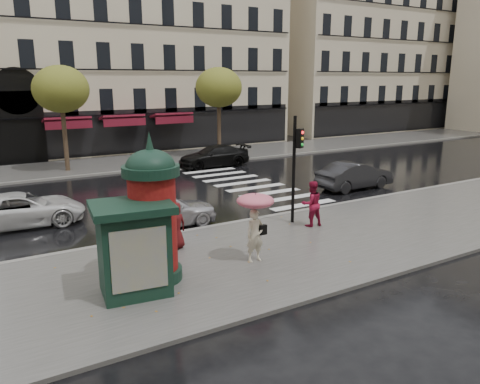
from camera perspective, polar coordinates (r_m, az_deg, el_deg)
ground at (r=16.01m, az=-0.33°, el=-7.73°), size 160.00×160.00×0.00m
near_sidewalk at (r=15.59m, az=0.61°, el=-8.10°), size 90.00×7.00×0.12m
far_sidewalk at (r=33.24m, az=-17.18°, el=3.06°), size 90.00×6.00×0.12m
near_kerb at (r=18.48m, az=-5.06°, el=-4.57°), size 90.00×0.25×0.14m
far_kerb at (r=30.38m, az=-15.81°, el=2.22°), size 90.00×0.25×0.14m
zebra_crossing at (r=26.86m, az=0.34°, el=1.14°), size 3.60×11.75×0.01m
bldg_far_corner at (r=45.27m, az=-13.99°, el=20.26°), size 26.00×14.00×22.90m
bldg_far_right at (r=59.93m, az=14.05°, el=18.55°), size 24.00×14.00×22.90m
tree_far_left at (r=31.35m, az=-21.01°, el=11.58°), size 3.40×3.40×6.64m
tree_far_right at (r=35.01m, az=-2.61°, el=12.58°), size 3.40×3.40×6.64m
woman_umbrella at (r=14.75m, az=1.88°, el=-2.94°), size 1.19×1.19×2.28m
woman_red at (r=18.67m, az=8.71°, el=-1.41°), size 0.97×0.81×1.82m
man_burgundy at (r=16.20m, az=-7.92°, el=-4.03°), size 0.87×0.62×1.66m
morris_column at (r=13.49m, az=-10.62°, el=-2.28°), size 1.61×1.61×4.33m
traffic_light at (r=18.67m, az=6.82°, el=4.00°), size 0.32×0.42×4.31m
newsstand at (r=12.98m, az=-12.83°, el=-6.60°), size 2.31×2.03×2.53m
car_silver at (r=18.98m, az=-9.35°, el=-2.14°), size 4.34×1.92×1.45m
car_darkgrey at (r=26.05m, az=13.81°, el=1.98°), size 4.48×1.62×1.47m
car_white at (r=20.86m, az=-25.10°, el=-1.96°), size 5.03×2.52×1.37m
car_black at (r=31.82m, az=-3.20°, el=4.39°), size 4.99×2.26×1.42m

